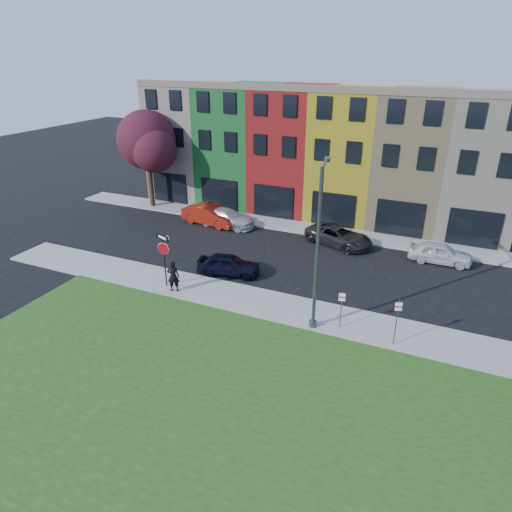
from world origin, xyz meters
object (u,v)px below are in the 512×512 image
at_px(man, 173,276).
at_px(street_lamp, 318,250).
at_px(stop_sign, 163,250).
at_px(sedan_near, 229,265).

bearing_deg(man, street_lamp, 157.08).
xyz_separation_m(man, street_lamp, (8.39, -0.09, 3.17)).
bearing_deg(street_lamp, man, 169.32).
xyz_separation_m(stop_sign, street_lamp, (9.16, -0.42, 1.80)).
xyz_separation_m(man, sedan_near, (1.81, 3.35, -0.39)).
relative_size(stop_sign, sedan_near, 0.78).
relative_size(stop_sign, man, 1.74).
bearing_deg(man, sedan_near, -140.70).
height_order(stop_sign, street_lamp, street_lamp).
xyz_separation_m(stop_sign, man, (0.77, -0.33, -1.37)).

